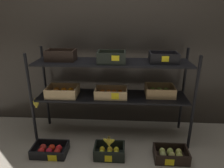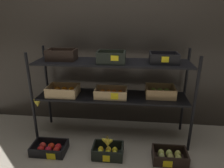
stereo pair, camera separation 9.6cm
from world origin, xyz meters
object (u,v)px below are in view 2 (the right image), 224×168
Objects in this scene: display_rack at (110,80)px; banana_bunch_loose at (107,142)px; crate_ground_lemon at (108,152)px; crate_ground_pear at (170,156)px; crate_ground_apple_red at (50,148)px.

display_rack reaches higher than banana_bunch_loose.
display_rack is 5.80× the size of crate_ground_lemon.
display_rack reaches higher than crate_ground_lemon.
crate_ground_lemon is at bearing 179.34° from crate_ground_pear.
banana_bunch_loose reaches higher than crate_ground_apple_red.
banana_bunch_loose is (0.01, -0.40, -0.55)m from display_rack.
display_rack is 13.31× the size of banana_bunch_loose.
crate_ground_lemon is (0.02, -0.40, -0.68)m from display_rack.
display_rack is at bearing 148.62° from crate_ground_pear.
crate_ground_apple_red is 1.06× the size of crate_ground_pear.
crate_ground_apple_red is at bearing -147.78° from display_rack.
display_rack is at bearing 92.24° from crate_ground_lemon.
display_rack is 0.68m from banana_bunch_loose.
display_rack reaches higher than crate_ground_pear.
crate_ground_apple_red is at bearing 179.82° from banana_bunch_loose.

